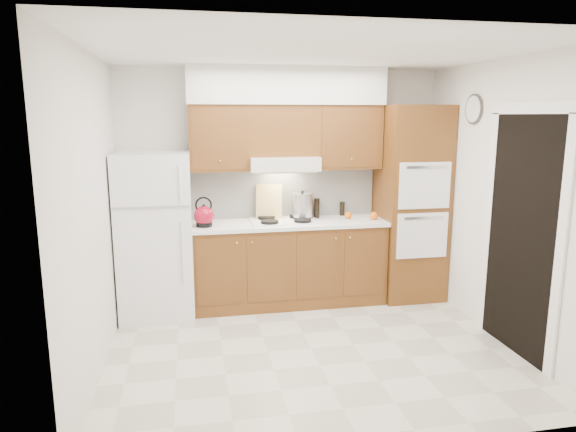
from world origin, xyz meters
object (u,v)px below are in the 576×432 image
(stock_pot, at_px, (302,205))
(kettle, at_px, (204,216))
(oven_cabinet, at_px, (411,203))
(fridge, at_px, (156,235))

(stock_pot, bearing_deg, kettle, -168.72)
(oven_cabinet, xyz_separation_m, stock_pot, (-1.24, 0.14, -0.00))
(fridge, relative_size, kettle, 8.18)
(kettle, bearing_deg, stock_pot, 6.53)
(fridge, distance_m, kettle, 0.54)
(fridge, height_order, kettle, fridge)
(oven_cabinet, distance_m, kettle, 2.34)
(fridge, xyz_separation_m, stock_pot, (1.61, 0.18, 0.24))
(oven_cabinet, bearing_deg, stock_pot, 173.53)
(oven_cabinet, relative_size, kettle, 10.46)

